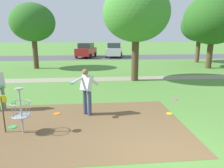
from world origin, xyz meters
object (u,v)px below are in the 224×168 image
disc_golf_basket (19,109)px  tree_near_right (200,26)px  tree_near_left (33,23)px  tree_mid_center (213,20)px  player_foreground_watching (86,89)px  parked_car_center_left (114,50)px  frisbee_by_tee (57,114)px  frisbee_far_right (13,103)px  frisbee_mid_grass (169,114)px  frisbee_near_basket (175,99)px  parked_car_leftmost (86,50)px  tree_mid_left (136,13)px  frisbee_far_left (12,127)px

disc_golf_basket → tree_near_right: tree_near_right is taller
tree_near_left → tree_mid_center: tree_mid_center is taller
player_foreground_watching → parked_car_center_left: parked_car_center_left is taller
frisbee_by_tee → frisbee_far_right: 2.57m
disc_golf_basket → tree_mid_center: tree_mid_center is taller
frisbee_mid_grass → parked_car_center_left: bearing=89.6°
tree_near_right → tree_mid_center: tree_mid_center is taller
disc_golf_basket → frisbee_mid_grass: size_ratio=6.15×
player_foreground_watching → frisbee_near_basket: player_foreground_watching is taller
disc_golf_basket → tree_near_right: bearing=48.8°
frisbee_by_tee → parked_car_leftmost: 19.87m
tree_mid_center → parked_car_leftmost: (-10.85, 10.05, -3.17)m
frisbee_mid_grass → tree_mid_left: bearing=91.1°
disc_golf_basket → frisbee_far_right: bearing=113.8°
player_foreground_watching → tree_near_left: size_ratio=0.32×
player_foreground_watching → frisbee_mid_grass: (3.04, -0.21, -0.98)m
frisbee_far_left → tree_near_right: size_ratio=0.05×
frisbee_far_right → tree_near_right: 19.36m
disc_golf_basket → parked_car_leftmost: bearing=86.1°
disc_golf_basket → frisbee_far_right: size_ratio=5.98×
frisbee_far_left → tree_mid_center: tree_mid_center is taller
parked_car_leftmost → frisbee_far_right: bearing=-98.5°
disc_golf_basket → frisbee_mid_grass: 5.14m
tree_mid_left → parked_car_leftmost: bearing=103.3°
frisbee_mid_grass → frisbee_far_right: (-6.26, 1.87, 0.00)m
frisbee_mid_grass → tree_near_right: 16.76m
frisbee_far_right → frisbee_far_left: bearing=-70.7°
player_foreground_watching → tree_mid_center: bearing=43.9°
tree_mid_left → parked_car_leftmost: 15.09m
tree_near_left → parked_car_center_left: (7.75, 8.75, -2.91)m
player_foreground_watching → parked_car_center_left: bearing=81.0°
frisbee_near_basket → frisbee_by_tee: same height
tree_near_right → frisbee_far_left: bearing=-132.9°
parked_car_leftmost → frisbee_near_basket: bearing=-76.6°
frisbee_by_tee → frisbee_far_right: (-2.11, 1.48, 0.00)m
disc_golf_basket → tree_near_right: 20.35m
disc_golf_basket → parked_car_center_left: parked_car_center_left is taller
player_foreground_watching → tree_near_left: bearing=112.2°
player_foreground_watching → tree_mid_center: 14.72m
tree_near_left → player_foreground_watching: bearing=-67.8°
frisbee_near_basket → frisbee_mid_grass: (-0.91, -1.69, 0.00)m
parked_car_leftmost → parked_car_center_left: same height
tree_mid_left → tree_mid_center: tree_mid_center is taller
frisbee_far_right → tree_near_left: 10.42m
frisbee_by_tee → tree_near_left: tree_near_left is taller
disc_golf_basket → frisbee_far_left: bearing=134.4°
frisbee_mid_grass → parked_car_center_left: (0.13, 20.22, 0.91)m
tree_near_right → tree_mid_center: 4.02m
frisbee_far_left → frisbee_far_right: size_ratio=1.11×
tree_near_left → tree_near_right: tree_near_right is taller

